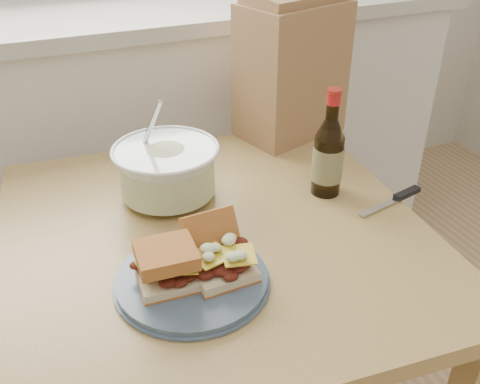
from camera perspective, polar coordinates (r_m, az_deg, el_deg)
name	(u,v)px	position (r m, az deg, el deg)	size (l,w,h in m)	color
cabinet_run	(78,155)	(1.85, -16.87, 3.80)	(2.50, 0.64, 0.94)	white
dining_table	(216,269)	(1.11, -2.53, -8.23)	(0.88, 0.88, 0.68)	tan
plate	(192,280)	(0.92, -5.12, -9.33)	(0.26, 0.26, 0.02)	#42556B
sandwich_left	(167,266)	(0.89, -7.79, -7.78)	(0.10, 0.09, 0.07)	beige
sandwich_right	(218,254)	(0.91, -2.31, -6.60)	(0.11, 0.14, 0.09)	beige
coleslaw_bowl	(167,173)	(1.14, -7.78, 2.06)	(0.22, 0.22, 0.22)	white
beer_bottle	(328,156)	(1.14, 9.39, 3.85)	(0.07, 0.07, 0.24)	black
knife	(400,197)	(1.19, 16.70, -0.48)	(0.18, 0.05, 0.01)	silver
paper_bag	(291,71)	(1.39, 5.51, 12.73)	(0.26, 0.17, 0.34)	#9F6F4D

